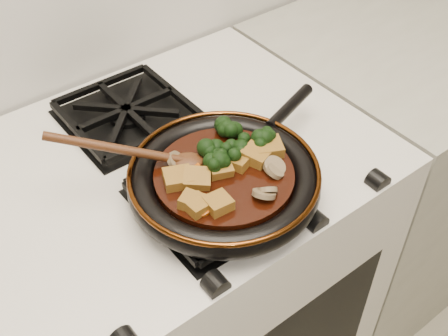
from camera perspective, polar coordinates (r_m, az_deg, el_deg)
stove at (r=1.37m, az=-4.47°, el=-12.95°), size 0.76×0.60×0.90m
burner_grate_front at (r=0.93m, az=-1.14°, el=-2.77°), size 0.23×0.23×0.03m
burner_grate_back at (r=1.11m, az=-9.85°, el=5.52°), size 0.23×0.23×0.03m
skillet at (r=0.92m, az=0.08°, el=-1.10°), size 0.43×0.32×0.05m
braising_sauce at (r=0.91m, az=-0.00°, el=-0.96°), size 0.23×0.23×0.02m
tofu_cube_0 at (r=0.88m, az=-2.78°, el=-1.17°), size 0.06×0.06×0.03m
tofu_cube_1 at (r=0.84m, az=-2.76°, el=-3.86°), size 0.04×0.04×0.02m
tofu_cube_2 at (r=0.88m, az=-4.69°, el=-1.12°), size 0.06×0.05×0.02m
tofu_cube_3 at (r=0.90m, az=-0.45°, el=-0.01°), size 0.05×0.05×0.03m
tofu_cube_4 at (r=0.85m, az=-0.58°, el=-3.65°), size 0.04×0.04×0.02m
tofu_cube_5 at (r=0.85m, az=-3.24°, el=-3.47°), size 0.05×0.05×0.02m
tofu_cube_6 at (r=0.92m, az=3.36°, el=1.35°), size 0.06×0.06×0.03m
tofu_cube_7 at (r=0.91m, az=1.62°, el=0.59°), size 0.04×0.04×0.02m
tofu_cube_8 at (r=0.94m, az=4.49°, el=2.01°), size 0.06×0.06×0.03m
broccoli_floret_0 at (r=0.91m, az=0.30°, el=1.20°), size 0.07×0.06×0.06m
broccoli_floret_1 at (r=0.93m, az=-1.02°, el=1.70°), size 0.09×0.09×0.06m
broccoli_floret_2 at (r=0.95m, az=3.62°, el=2.93°), size 0.08×0.09×0.07m
broccoli_floret_3 at (r=0.94m, az=1.91°, el=2.07°), size 0.07×0.06×0.06m
broccoli_floret_4 at (r=0.90m, az=-0.69°, el=0.24°), size 0.09×0.09×0.07m
broccoli_floret_5 at (r=0.97m, az=0.37°, el=3.79°), size 0.09×0.09×0.06m
broccoli_floret_6 at (r=0.94m, az=4.04°, el=2.71°), size 0.08×0.08×0.07m
carrot_coin_0 at (r=0.85m, az=-0.02°, el=-3.67°), size 0.03×0.03×0.01m
carrot_coin_1 at (r=0.84m, az=-2.32°, el=-4.13°), size 0.03×0.03×0.02m
carrot_coin_2 at (r=0.90m, az=-3.26°, el=-0.18°), size 0.03×0.03×0.02m
carrot_coin_3 at (r=0.92m, az=0.21°, el=0.66°), size 0.03×0.03×0.02m
mushroom_slice_0 at (r=0.92m, az=-4.92°, el=0.73°), size 0.04×0.04×0.03m
mushroom_slice_1 at (r=0.86m, az=4.08°, el=-2.64°), size 0.05×0.05×0.03m
mushroom_slice_2 at (r=0.91m, az=5.13°, el=0.16°), size 0.05×0.05×0.02m
mushroom_slice_3 at (r=0.87m, az=4.45°, el=-2.27°), size 0.04×0.04×0.03m
mushroom_slice_4 at (r=0.90m, az=5.19°, el=-0.35°), size 0.04×0.04×0.02m
wooden_spoon at (r=0.91m, az=-7.66°, el=1.39°), size 0.14×0.10×0.23m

